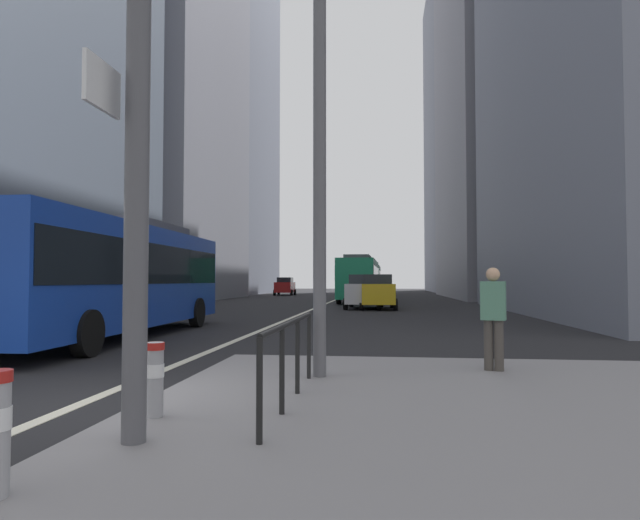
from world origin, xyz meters
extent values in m
plane|color=black|center=(0.00, 20.00, 0.00)|extent=(160.00, 160.00, 0.00)
cube|color=gray|center=(5.50, -1.00, 0.07)|extent=(9.00, 10.00, 0.15)
cube|color=beige|center=(0.00, 30.00, 0.01)|extent=(0.20, 80.00, 0.01)
cube|color=gray|center=(-16.00, 38.25, 16.50)|extent=(12.76, 18.28, 33.01)
cube|color=slate|center=(-16.00, 59.71, 24.07)|extent=(10.96, 17.80, 48.13)
cube|color=gray|center=(17.00, 46.67, 23.34)|extent=(13.72, 23.88, 46.69)
cube|color=slate|center=(17.00, 72.40, 22.61)|extent=(12.51, 22.99, 45.23)
cube|color=#14389E|center=(-3.57, 7.94, 1.73)|extent=(2.82, 11.57, 2.75)
cube|color=black|center=(-3.57, 7.94, 2.07)|extent=(2.85, 11.34, 1.10)
cube|color=#4C4C51|center=(-3.62, 9.67, 3.25)|extent=(1.87, 4.19, 0.30)
cylinder|color=black|center=(-2.27, 4.30, 0.50)|extent=(0.33, 1.01, 1.00)
cylinder|color=black|center=(-2.47, 11.66, 0.50)|extent=(0.33, 1.01, 1.00)
cylinder|color=black|center=(-4.87, 11.59, 0.50)|extent=(0.33, 1.01, 1.00)
cube|color=#198456|center=(2.18, 34.27, 1.73)|extent=(2.75, 11.15, 2.75)
cube|color=black|center=(2.18, 34.27, 2.07)|extent=(2.78, 10.93, 1.10)
cube|color=#4C4C51|center=(2.14, 32.61, 3.25)|extent=(1.84, 4.03, 0.30)
cylinder|color=black|center=(1.06, 37.85, 0.50)|extent=(0.32, 1.01, 1.00)
cylinder|color=black|center=(3.45, 37.79, 0.50)|extent=(0.32, 1.01, 1.00)
cylinder|color=black|center=(0.90, 30.75, 0.50)|extent=(0.32, 1.01, 1.00)
cylinder|color=black|center=(3.30, 30.69, 0.50)|extent=(0.32, 1.01, 1.00)
cube|color=#198456|center=(2.37, 51.51, 1.73)|extent=(2.61, 10.63, 2.75)
cube|color=black|center=(2.37, 51.51, 2.07)|extent=(2.65, 10.42, 1.10)
cube|color=#4C4C51|center=(2.35, 49.92, 3.25)|extent=(1.79, 3.84, 0.30)
cylinder|color=black|center=(1.20, 54.92, 0.50)|extent=(0.31, 1.00, 1.00)
cylinder|color=black|center=(3.60, 54.89, 0.50)|extent=(0.31, 1.00, 1.00)
cylinder|color=black|center=(1.13, 48.13, 0.50)|extent=(0.31, 1.00, 1.00)
cylinder|color=black|center=(3.53, 48.10, 0.50)|extent=(0.31, 1.00, 1.00)
cube|color=maroon|center=(-6.67, 51.78, 0.87)|extent=(1.91, 4.07, 1.10)
cube|color=black|center=(-6.68, 51.93, 1.68)|extent=(1.56, 2.22, 0.52)
cylinder|color=black|center=(-5.72, 50.44, 0.32)|extent=(0.24, 0.65, 0.64)
cylinder|color=black|center=(-7.54, 50.39, 0.32)|extent=(0.24, 0.65, 0.64)
cylinder|color=black|center=(-5.81, 53.18, 0.32)|extent=(0.24, 0.65, 0.64)
cylinder|color=black|center=(-7.63, 53.12, 0.32)|extent=(0.24, 0.65, 0.64)
cube|color=gold|center=(3.60, 24.35, 0.87)|extent=(1.96, 4.39, 1.10)
cube|color=black|center=(3.61, 24.20, 1.68)|extent=(1.59, 2.40, 0.52)
cylinder|color=black|center=(2.63, 25.78, 0.32)|extent=(0.25, 0.65, 0.64)
cylinder|color=black|center=(4.45, 25.85, 0.32)|extent=(0.25, 0.65, 0.64)
cylinder|color=black|center=(2.75, 22.84, 0.32)|extent=(0.25, 0.65, 0.64)
cylinder|color=black|center=(4.57, 22.92, 0.32)|extent=(0.25, 0.65, 0.64)
cube|color=silver|center=(2.85, 24.83, 0.87)|extent=(1.99, 4.68, 1.10)
cube|color=black|center=(2.84, 24.68, 1.68)|extent=(1.61, 2.55, 0.52)
cylinder|color=black|center=(2.01, 26.43, 0.32)|extent=(0.25, 0.65, 0.64)
cylinder|color=black|center=(3.83, 26.35, 0.32)|extent=(0.25, 0.65, 0.64)
cylinder|color=black|center=(1.87, 23.31, 0.32)|extent=(0.25, 0.65, 0.64)
cylinder|color=black|center=(3.68, 23.22, 0.32)|extent=(0.25, 0.65, 0.64)
cylinder|color=#515156|center=(1.66, -1.77, 3.15)|extent=(0.22, 0.22, 6.00)
cube|color=white|center=(1.41, -1.95, 3.35)|extent=(0.04, 0.60, 0.44)
cylinder|color=#56565B|center=(2.94, 1.76, 4.15)|extent=(0.20, 0.20, 8.00)
cylinder|color=#99999E|center=(1.47, -0.87, 0.55)|extent=(0.18, 0.18, 0.79)
cylinder|color=white|center=(1.47, -0.87, 0.64)|extent=(0.19, 0.19, 0.14)
cylinder|color=#B21E19|center=(1.47, -0.87, 0.90)|extent=(0.20, 0.20, 0.08)
cylinder|color=black|center=(2.80, -1.69, 0.62)|extent=(0.06, 0.06, 0.95)
cylinder|color=black|center=(2.80, -0.60, 0.62)|extent=(0.06, 0.06, 0.95)
cylinder|color=black|center=(2.80, 0.49, 0.62)|extent=(0.06, 0.06, 0.95)
cylinder|color=black|center=(2.80, 1.58, 0.62)|extent=(0.06, 0.06, 0.95)
cylinder|color=black|center=(2.80, -0.06, 1.10)|extent=(0.06, 3.27, 0.06)
cylinder|color=#423D38|center=(5.76, 2.59, 0.56)|extent=(0.15, 0.15, 0.82)
cylinder|color=#423D38|center=(5.61, 2.64, 0.56)|extent=(0.15, 0.15, 0.82)
cube|color=#4C7F66|center=(5.68, 2.61, 1.28)|extent=(0.44, 0.35, 0.63)
sphere|color=tan|center=(5.68, 2.61, 1.71)|extent=(0.22, 0.22, 0.22)
camera|label=1|loc=(3.90, -6.49, 1.61)|focal=30.49mm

